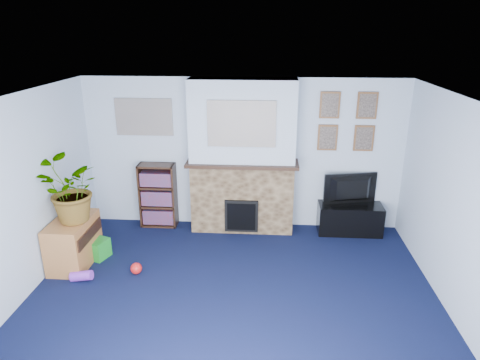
# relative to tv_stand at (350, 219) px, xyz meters

# --- Properties ---
(floor) EXTENTS (5.00, 4.50, 0.01)m
(floor) POSITION_rel_tv_stand_xyz_m (-1.71, -2.03, -0.23)
(floor) COLOR black
(floor) RESTS_ON ground
(ceiling) EXTENTS (5.00, 4.50, 0.01)m
(ceiling) POSITION_rel_tv_stand_xyz_m (-1.71, -2.03, 2.17)
(ceiling) COLOR white
(ceiling) RESTS_ON wall_back
(wall_back) EXTENTS (5.00, 0.04, 2.40)m
(wall_back) POSITION_rel_tv_stand_xyz_m (-1.71, 0.22, 0.97)
(wall_back) COLOR #AFBFD3
(wall_back) RESTS_ON ground
(wall_left) EXTENTS (0.04, 4.50, 2.40)m
(wall_left) POSITION_rel_tv_stand_xyz_m (-4.21, -2.03, 0.97)
(wall_left) COLOR #AFBFD3
(wall_left) RESTS_ON ground
(wall_right) EXTENTS (0.04, 4.50, 2.40)m
(wall_right) POSITION_rel_tv_stand_xyz_m (0.79, -2.03, 0.97)
(wall_right) COLOR #AFBFD3
(wall_right) RESTS_ON ground
(chimney_breast) EXTENTS (1.72, 0.50, 2.40)m
(chimney_breast) POSITION_rel_tv_stand_xyz_m (-1.71, 0.02, 0.96)
(chimney_breast) COLOR brown
(chimney_breast) RESTS_ON ground
(collage_main) EXTENTS (1.00, 0.03, 0.68)m
(collage_main) POSITION_rel_tv_stand_xyz_m (-1.71, -0.19, 1.55)
(collage_main) COLOR gray
(collage_main) RESTS_ON chimney_breast
(collage_left) EXTENTS (0.90, 0.03, 0.58)m
(collage_left) POSITION_rel_tv_stand_xyz_m (-3.26, 0.21, 1.55)
(collage_left) COLOR gray
(collage_left) RESTS_ON wall_back
(portrait_tl) EXTENTS (0.30, 0.03, 0.40)m
(portrait_tl) POSITION_rel_tv_stand_xyz_m (-0.41, 0.20, 1.77)
(portrait_tl) COLOR brown
(portrait_tl) RESTS_ON wall_back
(portrait_tr) EXTENTS (0.30, 0.03, 0.40)m
(portrait_tr) POSITION_rel_tv_stand_xyz_m (0.14, 0.20, 1.77)
(portrait_tr) COLOR brown
(portrait_tr) RESTS_ON wall_back
(portrait_bl) EXTENTS (0.30, 0.03, 0.40)m
(portrait_bl) POSITION_rel_tv_stand_xyz_m (-0.41, 0.20, 1.27)
(portrait_bl) COLOR brown
(portrait_bl) RESTS_ON wall_back
(portrait_br) EXTENTS (0.30, 0.03, 0.40)m
(portrait_br) POSITION_rel_tv_stand_xyz_m (0.14, 0.20, 1.27)
(portrait_br) COLOR brown
(portrait_br) RESTS_ON wall_back
(tv_stand) EXTENTS (0.99, 0.42, 0.47)m
(tv_stand) POSITION_rel_tv_stand_xyz_m (0.00, 0.00, 0.00)
(tv_stand) COLOR black
(tv_stand) RESTS_ON ground
(television) EXTENTS (0.85, 0.29, 0.49)m
(television) POSITION_rel_tv_stand_xyz_m (0.00, 0.02, 0.49)
(television) COLOR black
(television) RESTS_ON tv_stand
(bookshelf) EXTENTS (0.58, 0.28, 1.05)m
(bookshelf) POSITION_rel_tv_stand_xyz_m (-3.08, 0.08, 0.28)
(bookshelf) COLOR black
(bookshelf) RESTS_ON ground
(sideboard) EXTENTS (0.47, 0.84, 0.65)m
(sideboard) POSITION_rel_tv_stand_xyz_m (-3.95, -1.22, 0.12)
(sideboard) COLOR #A96936
(sideboard) RESTS_ON ground
(potted_plant) EXTENTS (1.04, 1.02, 0.88)m
(potted_plant) POSITION_rel_tv_stand_xyz_m (-3.90, -1.27, 0.87)
(potted_plant) COLOR #26661E
(potted_plant) RESTS_ON sideboard
(mantel_clock) EXTENTS (0.11, 0.07, 0.15)m
(mantel_clock) POSITION_rel_tv_stand_xyz_m (-1.70, -0.03, 1.00)
(mantel_clock) COLOR gold
(mantel_clock) RESTS_ON chimney_breast
(mantel_candle) EXTENTS (0.05, 0.05, 0.15)m
(mantel_candle) POSITION_rel_tv_stand_xyz_m (-1.42, -0.03, 1.01)
(mantel_candle) COLOR #B2BFC6
(mantel_candle) RESTS_ON chimney_breast
(mantel_teddy) EXTENTS (0.13, 0.13, 0.13)m
(mantel_teddy) POSITION_rel_tv_stand_xyz_m (-2.31, -0.03, 0.99)
(mantel_teddy) COLOR gray
(mantel_teddy) RESTS_ON chimney_breast
(mantel_can) EXTENTS (0.06, 0.06, 0.12)m
(mantel_can) POSITION_rel_tv_stand_xyz_m (-1.03, -0.03, 0.99)
(mantel_can) COLOR purple
(mantel_can) RESTS_ON chimney_breast
(green_crate) EXTENTS (0.41, 0.37, 0.27)m
(green_crate) POSITION_rel_tv_stand_xyz_m (-3.74, -1.03, -0.09)
(green_crate) COLOR #198C26
(green_crate) RESTS_ON ground
(toy_ball) EXTENTS (0.15, 0.15, 0.15)m
(toy_ball) POSITION_rel_tv_stand_xyz_m (-3.03, -1.43, -0.14)
(toy_ball) COLOR red
(toy_ball) RESTS_ON ground
(toy_block) EXTENTS (0.21, 0.21, 0.23)m
(toy_block) POSITION_rel_tv_stand_xyz_m (-4.01, -1.03, -0.12)
(toy_block) COLOR purple
(toy_block) RESTS_ON ground
(toy_tube) EXTENTS (0.29, 0.13, 0.17)m
(toy_tube) POSITION_rel_tv_stand_xyz_m (-3.69, -1.65, -0.16)
(toy_tube) COLOR purple
(toy_tube) RESTS_ON ground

